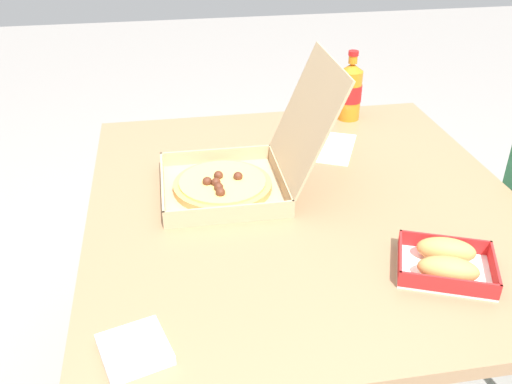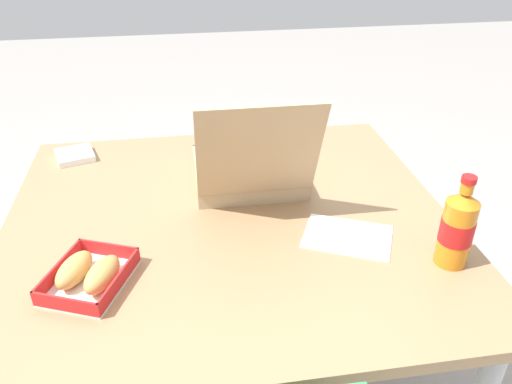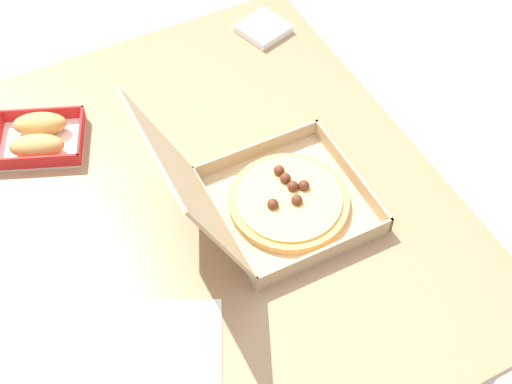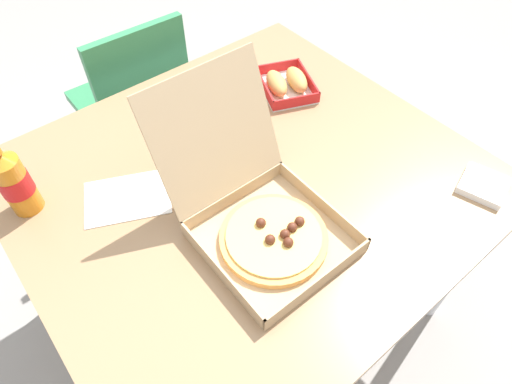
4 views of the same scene
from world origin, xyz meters
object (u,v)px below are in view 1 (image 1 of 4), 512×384
(cola_bottle, at_px, (350,91))
(napkin_pile, at_px, (135,349))
(pizza_box_open, at_px, (238,173))
(bread_side_box, at_px, (447,262))
(paper_menu, at_px, (327,147))

(cola_bottle, height_order, napkin_pile, cola_bottle)
(cola_bottle, bearing_deg, pizza_box_open, -46.41)
(bread_side_box, distance_m, cola_bottle, 0.81)
(pizza_box_open, relative_size, cola_bottle, 1.92)
(pizza_box_open, distance_m, paper_menu, 0.36)
(paper_menu, bearing_deg, cola_bottle, 172.30)
(paper_menu, relative_size, napkin_pile, 1.91)
(pizza_box_open, distance_m, bread_side_box, 0.55)
(napkin_pile, bearing_deg, bread_side_box, 100.76)
(pizza_box_open, bearing_deg, bread_side_box, 42.41)
(cola_bottle, distance_m, paper_menu, 0.26)
(pizza_box_open, xyz_separation_m, paper_menu, (-0.20, 0.29, -0.05))
(pizza_box_open, height_order, napkin_pile, pizza_box_open)
(pizza_box_open, xyz_separation_m, bread_side_box, (0.40, 0.37, -0.02))
(pizza_box_open, bearing_deg, paper_menu, 124.46)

